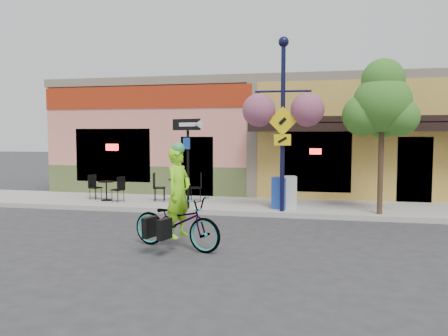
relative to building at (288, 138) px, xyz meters
name	(u,v)px	position (x,y,z in m)	size (l,w,h in m)	color
ground	(270,221)	(0.00, -7.50, -2.25)	(90.00, 90.00, 0.00)	#2D2D30
sidewalk	(276,207)	(0.00, -5.50, -2.17)	(24.00, 3.00, 0.15)	#9E9B93
curb	(272,215)	(0.00, -6.95, -2.17)	(24.00, 0.12, 0.15)	#A8A59E
building	(288,138)	(0.00, 0.00, 0.00)	(18.20, 8.20, 4.50)	#DD7F6D
bicycle	(177,222)	(-1.60, -10.84, -1.70)	(0.73, 2.10, 1.10)	maroon
cyclist_rider	(179,205)	(-1.55, -10.84, -1.33)	(0.67, 0.44, 1.85)	#8AEF19
lamp_post	(283,125)	(0.27, -6.75, 0.39)	(1.59, 0.64, 4.99)	#101233
one_way_sign	(188,164)	(-2.53, -6.85, -0.76)	(1.03, 0.22, 2.68)	black
cafe_set_left	(106,188)	(-5.68, -5.87, -1.67)	(1.43, 0.72, 0.86)	black
cafe_set_right	(178,187)	(-3.29, -5.48, -1.62)	(1.61, 0.80, 0.96)	black
newspaper_box_blue	(280,193)	(0.17, -6.28, -1.63)	(0.42, 0.38, 0.94)	#1C40AB
newspaper_box_grey	(288,192)	(0.40, -6.18, -1.61)	(0.45, 0.41, 0.97)	#B9B9B9
street_tree	(381,136)	(2.98, -6.64, 0.07)	(1.69, 1.69, 4.34)	#3D7A26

